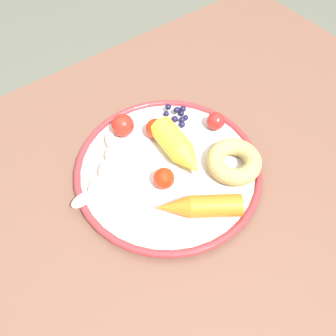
{
  "coord_description": "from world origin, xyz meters",
  "views": [
    {
      "loc": [
        -0.17,
        -0.23,
        1.24
      ],
      "look_at": [
        0.04,
        0.05,
        0.75
      ],
      "focal_mm": 38.14,
      "sensor_mm": 36.0,
      "label": 1
    }
  ],
  "objects_px": {
    "plate": "(168,169)",
    "tomato_near": "(156,129)",
    "dining_table": "(167,227)",
    "donut": "(234,162)",
    "blueberry_pile": "(178,114)",
    "carrot_orange": "(199,206)",
    "tomato_mid": "(123,125)",
    "banana": "(104,169)",
    "tomato_far": "(164,178)",
    "carrot_yellow": "(179,149)",
    "tomato_extra": "(216,121)"
  },
  "relations": [
    {
      "from": "plate",
      "to": "donut",
      "type": "relative_size",
      "value": 3.43
    },
    {
      "from": "tomato_near",
      "to": "plate",
      "type": "bearing_deg",
      "value": -110.09
    },
    {
      "from": "dining_table",
      "to": "plate",
      "type": "distance_m",
      "value": 0.12
    },
    {
      "from": "carrot_yellow",
      "to": "blueberry_pile",
      "type": "bearing_deg",
      "value": 53.33
    },
    {
      "from": "tomato_extra",
      "to": "tomato_mid",
      "type": "bearing_deg",
      "value": 147.71
    },
    {
      "from": "carrot_orange",
      "to": "tomato_far",
      "type": "xyz_separation_m",
      "value": [
        -0.01,
        0.07,
        0.0
      ]
    },
    {
      "from": "blueberry_pile",
      "to": "dining_table",
      "type": "bearing_deg",
      "value": -133.31
    },
    {
      "from": "carrot_orange",
      "to": "blueberry_pile",
      "type": "height_order",
      "value": "carrot_orange"
    },
    {
      "from": "tomato_mid",
      "to": "donut",
      "type": "bearing_deg",
      "value": -58.63
    },
    {
      "from": "dining_table",
      "to": "carrot_yellow",
      "type": "relative_size",
      "value": 9.67
    },
    {
      "from": "plate",
      "to": "tomato_far",
      "type": "bearing_deg",
      "value": -138.42
    },
    {
      "from": "carrot_yellow",
      "to": "tomato_near",
      "type": "relative_size",
      "value": 3.32
    },
    {
      "from": "plate",
      "to": "carrot_orange",
      "type": "xyz_separation_m",
      "value": [
        -0.01,
        -0.09,
        0.02
      ]
    },
    {
      "from": "tomato_mid",
      "to": "tomato_far",
      "type": "relative_size",
      "value": 1.16
    },
    {
      "from": "plate",
      "to": "blueberry_pile",
      "type": "bearing_deg",
      "value": 44.34
    },
    {
      "from": "carrot_yellow",
      "to": "tomato_mid",
      "type": "height_order",
      "value": "carrot_yellow"
    },
    {
      "from": "plate",
      "to": "tomato_extra",
      "type": "distance_m",
      "value": 0.13
    },
    {
      "from": "blueberry_pile",
      "to": "tomato_far",
      "type": "xyz_separation_m",
      "value": [
        -0.11,
        -0.1,
        0.01
      ]
    },
    {
      "from": "dining_table",
      "to": "donut",
      "type": "bearing_deg",
      "value": -7.97
    },
    {
      "from": "dining_table",
      "to": "donut",
      "type": "relative_size",
      "value": 12.52
    },
    {
      "from": "tomato_mid",
      "to": "banana",
      "type": "bearing_deg",
      "value": -142.58
    },
    {
      "from": "carrot_orange",
      "to": "tomato_far",
      "type": "bearing_deg",
      "value": 99.4
    },
    {
      "from": "banana",
      "to": "donut",
      "type": "relative_size",
      "value": 1.44
    },
    {
      "from": "banana",
      "to": "blueberry_pile",
      "type": "xyz_separation_m",
      "value": [
        0.17,
        0.03,
        -0.01
      ]
    },
    {
      "from": "plate",
      "to": "tomato_near",
      "type": "xyz_separation_m",
      "value": [
        0.03,
        0.07,
        0.02
      ]
    },
    {
      "from": "donut",
      "to": "plate",
      "type": "bearing_deg",
      "value": 144.51
    },
    {
      "from": "carrot_yellow",
      "to": "donut",
      "type": "distance_m",
      "value": 0.09
    },
    {
      "from": "blueberry_pile",
      "to": "tomato_near",
      "type": "relative_size",
      "value": 1.53
    },
    {
      "from": "dining_table",
      "to": "carrot_orange",
      "type": "bearing_deg",
      "value": -63.85
    },
    {
      "from": "carrot_orange",
      "to": "donut",
      "type": "xyz_separation_m",
      "value": [
        0.1,
        0.03,
        -0.0
      ]
    },
    {
      "from": "blueberry_pile",
      "to": "tomato_mid",
      "type": "bearing_deg",
      "value": 164.42
    },
    {
      "from": "donut",
      "to": "blueberry_pile",
      "type": "distance_m",
      "value": 0.15
    },
    {
      "from": "tomato_extra",
      "to": "plate",
      "type": "bearing_deg",
      "value": -170.03
    },
    {
      "from": "carrot_yellow",
      "to": "blueberry_pile",
      "type": "height_order",
      "value": "carrot_yellow"
    },
    {
      "from": "blueberry_pile",
      "to": "tomato_far",
      "type": "distance_m",
      "value": 0.15
    },
    {
      "from": "dining_table",
      "to": "banana",
      "type": "distance_m",
      "value": 0.16
    },
    {
      "from": "blueberry_pile",
      "to": "tomato_mid",
      "type": "relative_size",
      "value": 1.37
    },
    {
      "from": "tomato_far",
      "to": "tomato_extra",
      "type": "height_order",
      "value": "tomato_far"
    },
    {
      "from": "dining_table",
      "to": "carrot_yellow",
      "type": "bearing_deg",
      "value": 39.56
    },
    {
      "from": "plate",
      "to": "donut",
      "type": "xyz_separation_m",
      "value": [
        0.09,
        -0.06,
        0.02
      ]
    },
    {
      "from": "plate",
      "to": "tomato_near",
      "type": "distance_m",
      "value": 0.08
    },
    {
      "from": "blueberry_pile",
      "to": "tomato_extra",
      "type": "bearing_deg",
      "value": -57.04
    },
    {
      "from": "blueberry_pile",
      "to": "plate",
      "type": "bearing_deg",
      "value": -135.66
    },
    {
      "from": "dining_table",
      "to": "plate",
      "type": "height_order",
      "value": "plate"
    },
    {
      "from": "donut",
      "to": "tomato_far",
      "type": "xyz_separation_m",
      "value": [
        -0.11,
        0.04,
        0.0
      ]
    },
    {
      "from": "carrot_yellow",
      "to": "donut",
      "type": "height_order",
      "value": "carrot_yellow"
    },
    {
      "from": "carrot_orange",
      "to": "tomato_mid",
      "type": "height_order",
      "value": "tomato_mid"
    },
    {
      "from": "tomato_extra",
      "to": "carrot_orange",
      "type": "bearing_deg",
      "value": -139.61
    },
    {
      "from": "carrot_yellow",
      "to": "blueberry_pile",
      "type": "distance_m",
      "value": 0.09
    },
    {
      "from": "tomato_mid",
      "to": "plate",
      "type": "bearing_deg",
      "value": -81.22
    }
  ]
}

